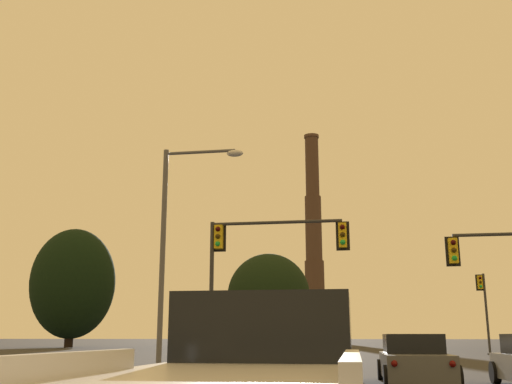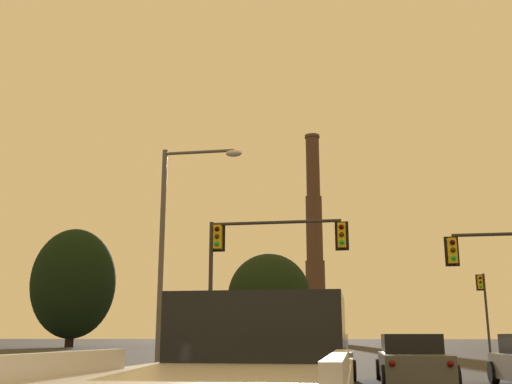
% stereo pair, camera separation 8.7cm
% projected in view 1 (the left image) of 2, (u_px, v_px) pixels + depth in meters
% --- Properties ---
extents(suv_left_lane_second, '(2.19, 4.94, 1.86)m').
position_uv_depth(suv_left_lane_second, '(283.00, 362.00, 11.05)').
color(suv_left_lane_second, black).
rests_on(suv_left_lane_second, ground_plane).
extents(sedan_center_lane_front, '(2.02, 4.72, 1.43)m').
position_uv_depth(sedan_center_lane_front, '(414.00, 361.00, 17.49)').
color(sedan_center_lane_front, '#4C4F54').
rests_on(sedan_center_lane_front, ground_plane).
extents(sedan_left_lane_front, '(2.16, 4.77, 1.43)m').
position_uv_depth(sedan_left_lane_front, '(320.00, 361.00, 17.17)').
color(sedan_left_lane_front, gray).
rests_on(sedan_left_lane_front, ground_plane).
extents(traffic_light_far_right, '(0.78, 0.50, 6.10)m').
position_uv_depth(traffic_light_far_right, '(484.00, 301.00, 46.06)').
color(traffic_light_far_right, '#2D2D30').
rests_on(traffic_light_far_right, ground_plane).
extents(traffic_light_overhead_left, '(6.17, 0.50, 6.27)m').
position_uv_depth(traffic_light_overhead_left, '(257.00, 254.00, 25.77)').
color(traffic_light_overhead_left, '#2D2D30').
rests_on(traffic_light_overhead_left, ground_plane).
extents(street_lamp, '(3.18, 0.36, 8.49)m').
position_uv_depth(street_lamp, '(176.00, 232.00, 22.69)').
color(street_lamp, '#56565B').
rests_on(street_lamp, ground_plane).
extents(smokestack, '(7.45, 7.45, 50.97)m').
position_uv_depth(smokestack, '(314.00, 257.00, 144.57)').
color(smokestack, '#3C2B22').
rests_on(smokestack, ground_plane).
extents(treeline_left_mid, '(10.58, 9.52, 11.77)m').
position_uv_depth(treeline_left_mid, '(269.00, 297.00, 76.35)').
color(treeline_left_mid, black).
rests_on(treeline_left_mid, ground_plane).
extents(treeline_right_mid, '(10.67, 9.61, 14.80)m').
position_uv_depth(treeline_right_mid, '(73.00, 283.00, 75.62)').
color(treeline_right_mid, black).
rests_on(treeline_right_mid, ground_plane).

